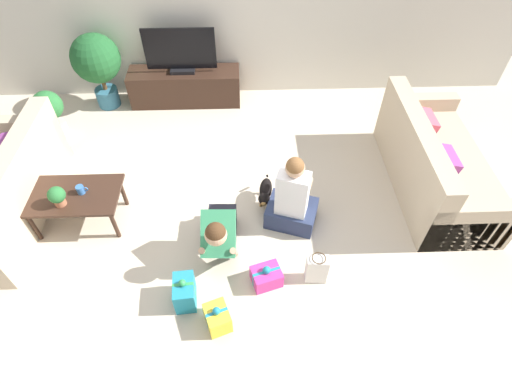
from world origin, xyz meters
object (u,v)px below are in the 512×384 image
(sofa_right, at_px, (434,165))
(coffee_table, at_px, (75,197))
(gift_box_a, at_px, (185,292))
(tv, at_px, (180,53))
(tv_console, at_px, (185,87))
(person_sitting, at_px, (292,201))
(dog, at_px, (265,192))
(gift_box_c, at_px, (218,318))
(tabletop_plant, at_px, (57,196))
(person_kneeling, at_px, (220,232))
(potted_plant_corner_left, at_px, (50,112))
(potted_plant_back_left, at_px, (97,62))
(gift_box_b, at_px, (266,276))
(mug, at_px, (81,190))
(gift_bag_a, at_px, (317,269))
(sofa_left, at_px, (1,194))

(sofa_right, height_order, coffee_table, sofa_right)
(coffee_table, relative_size, gift_box_a, 2.74)
(tv, bearing_deg, tv_console, 180.00)
(tv_console, xyz_separation_m, person_sitting, (1.32, -2.35, 0.10))
(tv_console, xyz_separation_m, dog, (1.06, -2.06, -0.06))
(gift_box_c, xyz_separation_m, tabletop_plant, (-1.58, 1.11, 0.44))
(sofa_right, distance_m, person_kneeling, 2.58)
(sofa_right, bearing_deg, tabletop_plant, 97.87)
(potted_plant_corner_left, xyz_separation_m, potted_plant_back_left, (0.50, 0.74, 0.27))
(person_kneeling, bearing_deg, potted_plant_corner_left, 140.98)
(coffee_table, height_order, person_sitting, person_sitting)
(potted_plant_back_left, bearing_deg, gift_box_b, -54.58)
(sofa_right, distance_m, mug, 3.88)
(person_sitting, distance_m, mug, 2.18)
(tabletop_plant, bearing_deg, gift_bag_a, -15.19)
(coffee_table, height_order, gift_box_c, coffee_table)
(potted_plant_back_left, bearing_deg, mug, -82.55)
(potted_plant_back_left, distance_m, person_sitting, 3.38)
(tv, bearing_deg, tabletop_plant, -113.16)
(potted_plant_corner_left, bearing_deg, sofa_right, -12.56)
(person_kneeling, distance_m, gift_box_b, 0.62)
(gift_bag_a, bearing_deg, tv, 116.09)
(dog, bearing_deg, person_sitting, -38.73)
(coffee_table, distance_m, potted_plant_back_left, 2.23)
(person_kneeling, xyz_separation_m, gift_bag_a, (0.92, -0.35, -0.16))
(mug, height_order, tabletop_plant, tabletop_plant)
(sofa_right, bearing_deg, dog, 97.01)
(sofa_right, bearing_deg, potted_plant_corner_left, 77.44)
(tv_console, xyz_separation_m, tv, (0.00, 0.00, 0.52))
(sofa_right, relative_size, potted_plant_back_left, 1.82)
(potted_plant_corner_left, distance_m, gift_box_c, 3.50)
(person_sitting, relative_size, gift_box_a, 2.80)
(tv_console, xyz_separation_m, mug, (-0.85, -2.23, 0.23))
(gift_box_a, height_order, gift_bag_a, gift_bag_a)
(sofa_left, height_order, person_sitting, person_sitting)
(potted_plant_corner_left, height_order, potted_plant_back_left, potted_plant_back_left)
(sofa_left, relative_size, gift_box_b, 5.94)
(potted_plant_corner_left, bearing_deg, person_sitting, -27.76)
(sofa_left, distance_m, tv_console, 2.76)
(coffee_table, bearing_deg, gift_box_b, -23.01)
(person_kneeling, height_order, mug, person_kneeling)
(potted_plant_corner_left, bearing_deg, gift_box_a, -52.46)
(tv_console, height_order, gift_bag_a, tv_console)
(gift_bag_a, height_order, tabletop_plant, tabletop_plant)
(sofa_right, xyz_separation_m, gift_box_c, (-2.44, -1.67, -0.20))
(gift_box_b, relative_size, gift_bag_a, 0.90)
(person_kneeling, height_order, person_sitting, person_sitting)
(tv_console, bearing_deg, gift_box_c, -80.82)
(mug, bearing_deg, gift_box_a, -42.67)
(dog, bearing_deg, tv_console, 125.47)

